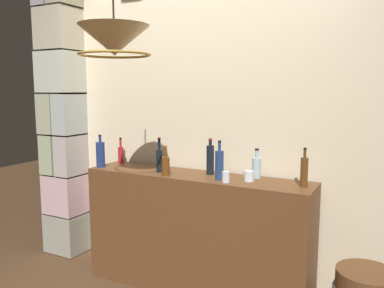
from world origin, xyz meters
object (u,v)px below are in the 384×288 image
object	(u,v)px
liquor_bottle_scotch	(159,159)
liquor_bottle_amaro	(304,171)
glass_tumbler_rocks	(226,177)
liquor_bottle_vermouth	(101,154)
glass_tumbler_highball	(249,176)
liquor_bottle_rum	(219,164)
liquor_bottle_port	(121,154)
liquor_bottle_vodka	(166,165)
liquor_bottle_tequila	(210,159)
liquor_bottle_rye	(257,167)
pendant_lamp	(114,41)

from	to	relation	value
liquor_bottle_scotch	liquor_bottle_amaro	distance (m)	1.14
glass_tumbler_rocks	liquor_bottle_scotch	bearing A→B (deg)	173.07
liquor_bottle_vermouth	glass_tumbler_highball	size ratio (longest dim) A/B	3.70
liquor_bottle_rum	liquor_bottle_scotch	xyz separation A→B (m)	(-0.54, 0.02, -0.01)
liquor_bottle_port	liquor_bottle_vodka	size ratio (longest dim) A/B	0.97
liquor_bottle_scotch	glass_tumbler_highball	size ratio (longest dim) A/B	3.73
liquor_bottle_tequila	liquor_bottle_rye	xyz separation A→B (m)	(0.36, 0.05, -0.04)
liquor_bottle_vermouth	pendant_lamp	xyz separation A→B (m)	(0.66, -0.59, 0.84)
liquor_bottle_rye	liquor_bottle_amaro	bearing A→B (deg)	-17.25
liquor_bottle_vodka	liquor_bottle_vermouth	bearing A→B (deg)	177.78
liquor_bottle_rum	liquor_bottle_vodka	xyz separation A→B (m)	(-0.42, -0.07, -0.03)
liquor_bottle_port	glass_tumbler_highball	world-z (taller)	liquor_bottle_port
pendant_lamp	liquor_bottle_port	bearing A→B (deg)	127.25
liquor_bottle_amaro	glass_tumbler_rocks	distance (m)	0.54
liquor_bottle_vodka	liquor_bottle_amaro	bearing A→B (deg)	7.60
liquor_bottle_rum	liquor_bottle_vermouth	size ratio (longest dim) A/B	1.04
liquor_bottle_port	liquor_bottle_vodka	distance (m)	0.68
liquor_bottle_scotch	liquor_bottle_vodka	xyz separation A→B (m)	(0.11, -0.09, -0.02)
liquor_bottle_vermouth	liquor_bottle_port	size ratio (longest dim) A/B	1.20
liquor_bottle_rye	liquor_bottle_port	bearing A→B (deg)	-179.71
liquor_bottle_vodka	glass_tumbler_highball	xyz separation A→B (m)	(0.64, 0.12, -0.04)
liquor_bottle_port	pendant_lamp	bearing A→B (deg)	-52.75
liquor_bottle_rum	liquor_bottle_vermouth	distance (m)	1.10
liquor_bottle_rum	liquor_bottle_vermouth	world-z (taller)	liquor_bottle_rum
liquor_bottle_port	glass_tumbler_rocks	distance (m)	1.16
pendant_lamp	liquor_bottle_vermouth	bearing A→B (deg)	138.21
liquor_bottle_amaro	liquor_bottle_vodka	bearing A→B (deg)	-172.40
liquor_bottle_rum	liquor_bottle_rye	world-z (taller)	liquor_bottle_rum
liquor_bottle_tequila	liquor_bottle_rum	bearing A→B (deg)	-44.02
liquor_bottle_rum	glass_tumbler_highball	xyz separation A→B (m)	(0.21, 0.05, -0.08)
liquor_bottle_rum	liquor_bottle_vermouth	bearing A→B (deg)	-177.65
liquor_bottle_scotch	liquor_bottle_amaro	bearing A→B (deg)	2.49
liquor_bottle_rum	pendant_lamp	size ratio (longest dim) A/B	0.53
liquor_bottle_scotch	liquor_bottle_amaro	xyz separation A→B (m)	(1.14, 0.05, 0.00)
liquor_bottle_amaro	liquor_bottle_rye	world-z (taller)	liquor_bottle_amaro
liquor_bottle_port	liquor_bottle_scotch	world-z (taller)	liquor_bottle_scotch
liquor_bottle_vermouth	liquor_bottle_amaro	distance (m)	1.70
liquor_bottle_amaro	glass_tumbler_rocks	world-z (taller)	liquor_bottle_amaro
liquor_bottle_vermouth	liquor_bottle_rum	bearing A→B (deg)	2.35
liquor_bottle_vodka	glass_tumbler_rocks	size ratio (longest dim) A/B	3.04
liquor_bottle_rye	glass_tumbler_highball	xyz separation A→B (m)	(-0.01, -0.13, -0.05)
glass_tumbler_rocks	liquor_bottle_tequila	bearing A→B (deg)	138.38
liquor_bottle_scotch	liquor_bottle_amaro	size ratio (longest dim) A/B	1.04
liquor_bottle_vermouth	liquor_bottle_amaro	size ratio (longest dim) A/B	1.04
liquor_bottle_vermouth	liquor_bottle_vodka	distance (m)	0.68
liquor_bottle_scotch	glass_tumbler_rocks	xyz separation A→B (m)	(0.61, -0.07, -0.06)
liquor_bottle_rum	liquor_bottle_scotch	world-z (taller)	liquor_bottle_rum
liquor_bottle_port	liquor_bottle_amaro	size ratio (longest dim) A/B	0.86
liquor_bottle_rum	glass_tumbler_rocks	xyz separation A→B (m)	(0.08, -0.06, -0.07)
liquor_bottle_scotch	liquor_bottle_tequila	bearing A→B (deg)	16.37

